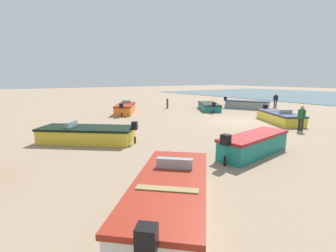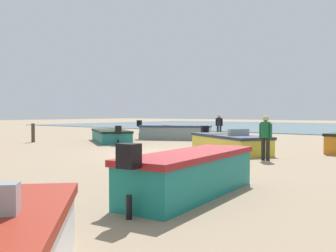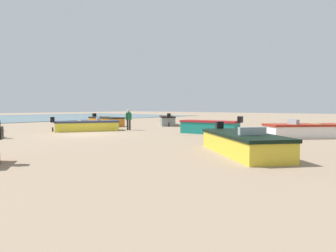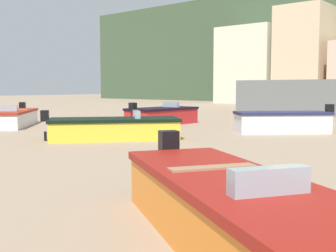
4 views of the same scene
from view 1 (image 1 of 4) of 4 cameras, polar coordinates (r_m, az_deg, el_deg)
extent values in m
plane|color=gray|center=(19.43, 16.21, 0.95)|extent=(160.00, 160.00, 0.00)
cube|color=gray|center=(28.02, 18.03, 4.66)|extent=(4.61, 3.18, 0.80)
cube|color=navy|center=(27.98, 18.09, 5.59)|extent=(4.73, 3.30, 0.12)
cube|color=black|center=(28.52, 13.32, 6.30)|extent=(0.39, 0.41, 0.40)
cylinder|color=black|center=(28.60, 13.24, 4.62)|extent=(0.13, 0.13, 0.40)
cube|color=#946847|center=(28.09, 16.97, 5.78)|extent=(0.72, 1.12, 0.08)
cube|color=gold|center=(20.29, 24.65, 1.71)|extent=(4.69, 3.67, 0.64)
cube|color=#232C43|center=(20.23, 24.73, 2.78)|extent=(4.82, 3.79, 0.12)
cube|color=black|center=(22.39, 21.84, 4.17)|extent=(0.41, 0.42, 0.40)
cylinder|color=black|center=(22.48, 21.70, 2.34)|extent=(0.14, 0.14, 0.32)
cube|color=#8C9EA8|center=(19.52, 25.87, 3.01)|extent=(0.65, 0.89, 0.28)
cube|color=olive|center=(20.73, 24.01, 3.15)|extent=(0.88, 1.24, 0.08)
cube|color=#16776E|center=(11.24, 19.50, -4.39)|extent=(1.61, 4.00, 0.78)
cube|color=maroon|center=(11.13, 19.65, -2.15)|extent=(1.70, 4.11, 0.12)
cube|color=black|center=(9.32, 13.37, -3.15)|extent=(0.35, 0.32, 0.40)
cylinder|color=black|center=(9.55, 13.15, -7.97)|extent=(0.11, 0.11, 0.39)
cube|color=white|center=(6.36, 0.57, -16.27)|extent=(4.46, 4.35, 0.69)
cube|color=maroon|center=(6.18, 0.58, -12.94)|extent=(4.59, 4.48, 0.12)
cube|color=black|center=(3.99, -5.05, -24.79)|extent=(0.42, 0.42, 0.40)
cube|color=#8C9EA8|center=(6.84, 1.56, -8.72)|extent=(0.84, 0.87, 0.28)
cube|color=olive|center=(5.65, -0.28, -14.80)|extent=(1.16, 1.20, 0.08)
cube|color=orange|center=(23.81, -9.95, 3.92)|extent=(4.79, 3.76, 0.74)
cube|color=maroon|center=(23.76, -9.98, 4.95)|extent=(4.91, 3.88, 0.12)
cube|color=black|center=(21.23, -10.89, 4.70)|extent=(0.41, 0.42, 0.40)
cylinder|color=black|center=(21.33, -10.82, 2.57)|extent=(0.14, 0.14, 0.37)
cube|color=#8C9EA8|center=(24.56, -9.75, 5.62)|extent=(0.64, 0.84, 0.28)
cube|color=#916C4D|center=(23.17, -10.18, 4.92)|extent=(0.86, 1.17, 0.08)
cube|color=#1E7070|center=(26.24, 9.57, 4.43)|extent=(4.88, 4.06, 0.60)
cube|color=black|center=(26.20, 9.59, 5.21)|extent=(5.00, 4.18, 0.12)
cube|color=black|center=(23.68, 10.67, 5.01)|extent=(0.41, 0.42, 0.40)
cylinder|color=black|center=(23.76, 10.61, 3.34)|extent=(0.14, 0.14, 0.30)
cube|color=#8A6749|center=(25.62, 9.82, 5.19)|extent=(1.00, 1.31, 0.08)
cube|color=gold|center=(13.33, -18.45, -2.17)|extent=(4.30, 4.66, 0.68)
cube|color=black|center=(13.25, -18.55, -0.48)|extent=(4.43, 4.79, 0.12)
cube|color=black|center=(12.40, -7.85, 0.08)|extent=(0.43, 0.42, 0.40)
cylinder|color=black|center=(12.56, -7.76, -3.29)|extent=(0.14, 0.14, 0.34)
cube|color=#8C9EA8|center=(13.57, -21.78, 0.43)|extent=(0.88, 0.79, 0.28)
cylinder|color=#463C2C|center=(26.92, -0.14, 5.28)|extent=(0.20, 0.20, 1.11)
cylinder|color=black|center=(17.41, 28.95, 0.23)|extent=(0.16, 0.16, 0.82)
cylinder|color=black|center=(17.53, 28.42, 0.35)|extent=(0.16, 0.16, 0.82)
cylinder|color=#185B34|center=(17.37, 28.90, 2.56)|extent=(0.39, 0.39, 0.58)
cylinder|color=#185B34|center=(17.25, 29.47, 2.32)|extent=(0.10, 0.10, 0.54)
cylinder|color=#185B34|center=(17.50, 28.31, 2.54)|extent=(0.10, 0.10, 0.54)
sphere|color=tan|center=(17.33, 29.02, 3.87)|extent=(0.25, 0.25, 0.22)
cylinder|color=black|center=(30.66, 23.68, 4.79)|extent=(0.17, 0.17, 0.82)
cylinder|color=black|center=(30.60, 24.03, 4.75)|extent=(0.17, 0.17, 0.82)
cylinder|color=black|center=(30.57, 23.96, 6.07)|extent=(0.41, 0.41, 0.58)
cylinder|color=black|center=(30.65, 23.57, 6.04)|extent=(0.11, 0.11, 0.54)
cylinder|color=black|center=(30.51, 24.35, 5.96)|extent=(0.11, 0.11, 0.54)
sphere|color=tan|center=(30.55, 24.02, 6.82)|extent=(0.26, 0.26, 0.22)
camera|label=2|loc=(3.25, 18.27, -18.13)|focal=41.49mm
camera|label=3|loc=(22.65, -37.84, 5.00)|focal=30.13mm
camera|label=4|loc=(28.00, -4.19, 8.36)|focal=44.60mm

